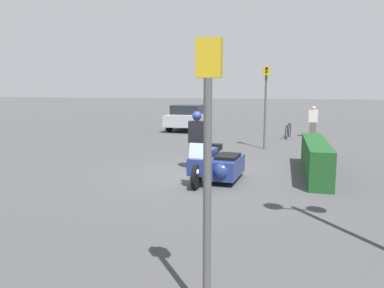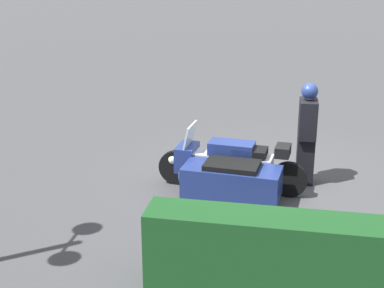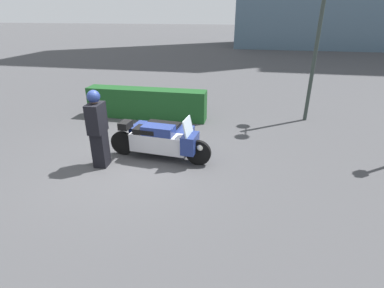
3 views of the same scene
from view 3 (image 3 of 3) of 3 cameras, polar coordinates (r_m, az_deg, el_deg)
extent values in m
plane|color=#424244|center=(7.59, -11.21, -3.19)|extent=(160.00, 160.00, 0.00)
cylinder|color=black|center=(7.15, 1.19, -1.65)|extent=(0.63, 0.15, 0.62)
cylinder|color=black|center=(7.87, -13.07, 0.18)|extent=(0.63, 0.15, 0.62)
cylinder|color=black|center=(8.01, -6.06, 0.60)|extent=(0.49, 0.14, 0.49)
cube|color=#B7B7BC|center=(7.40, -6.33, 0.23)|extent=(1.45, 0.53, 0.45)
cube|color=navy|center=(7.28, -6.44, 2.57)|extent=(0.80, 0.46, 0.24)
cube|color=black|center=(7.41, -8.74, 2.67)|extent=(0.60, 0.44, 0.12)
cube|color=navy|center=(7.11, -0.40, 0.16)|extent=(0.37, 0.58, 0.44)
cube|color=silver|center=(6.97, -0.81, 3.33)|extent=(0.16, 0.54, 0.40)
sphere|color=white|center=(7.08, 1.60, -0.58)|extent=(0.18, 0.18, 0.18)
cube|color=navy|center=(7.93, -5.67, 1.56)|extent=(1.65, 0.81, 0.50)
sphere|color=navy|center=(7.71, -0.99, 1.20)|extent=(0.48, 0.47, 0.47)
cube|color=black|center=(7.83, -5.76, 3.52)|extent=(0.92, 0.64, 0.09)
cube|color=black|center=(7.62, -12.57, 3.55)|extent=(0.27, 0.39, 0.18)
cube|color=black|center=(7.39, -17.02, -0.91)|extent=(0.32, 0.37, 0.86)
cube|color=black|center=(7.11, -17.76, 4.72)|extent=(0.33, 0.52, 0.68)
sphere|color=tan|center=(6.98, -18.23, 8.25)|extent=(0.23, 0.23, 0.23)
sphere|color=navy|center=(6.97, -18.27, 8.57)|extent=(0.29, 0.29, 0.29)
cube|color=#19471E|center=(10.45, -8.67, 7.64)|extent=(4.10, 0.61, 1.02)
cylinder|color=#2D3833|center=(10.52, 22.29, 14.80)|extent=(0.12, 0.12, 4.06)
camera|label=1|loc=(11.58, 55.45, 9.70)|focal=35.00mm
camera|label=2|loc=(16.21, -0.19, 26.83)|focal=55.00mm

